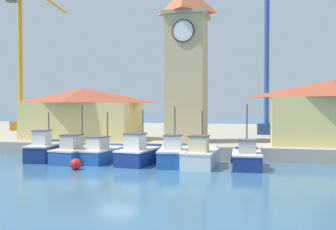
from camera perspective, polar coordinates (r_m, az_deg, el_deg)
name	(u,v)px	position (r m, az deg, el deg)	size (l,w,h in m)	color
ground_plane	(118,173)	(25.58, -7.28, -8.32)	(300.00, 300.00, 0.00)	#386689
quay_wharf	(190,134)	(51.52, 3.22, -2.83)	(120.00, 40.00, 1.06)	#A89E89
fishing_boat_far_left	(46,150)	(32.61, -17.33, -4.81)	(2.42, 4.90, 3.75)	navy
fishing_boat_left_outer	(77,152)	(30.99, -13.01, -5.29)	(2.58, 5.09, 4.33)	#2356A8
fishing_boat_left_inner	(103,153)	(30.70, -9.41, -5.42)	(2.82, 5.10, 3.80)	#2356A8
fishing_boat_mid_left	(139,153)	(29.17, -4.19, -5.58)	(2.60, 4.88, 3.97)	navy
fishing_boat_center	(174,154)	(28.63, 0.87, -5.71)	(2.63, 5.15, 4.28)	#2356A8
fishing_boat_mid_right	(201,156)	(27.85, 4.76, -5.94)	(2.32, 4.40, 3.97)	silver
fishing_boat_right_inner	(247,158)	(27.78, 11.37, -6.09)	(2.20, 4.42, 4.40)	navy
clock_tower	(187,60)	(35.64, 2.72, 7.92)	(3.87, 3.87, 15.53)	tan
warehouse_left	(82,113)	(39.29, -12.33, 0.29)	(11.03, 6.07, 4.93)	#E5D17A
warehouse_right	(332,112)	(34.98, 22.75, 0.44)	(10.21, 5.72, 5.36)	#E5D17A
port_crane_near	(266,58)	(46.32, 14.02, 7.97)	(3.40, 10.67, 21.42)	navy
port_crane_far	(22,69)	(55.16, -20.41, 6.23)	(3.41, 10.23, 19.79)	#976E11
mooring_buoy	(76,164)	(27.25, -13.25, -6.95)	(0.75, 0.75, 0.75)	red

